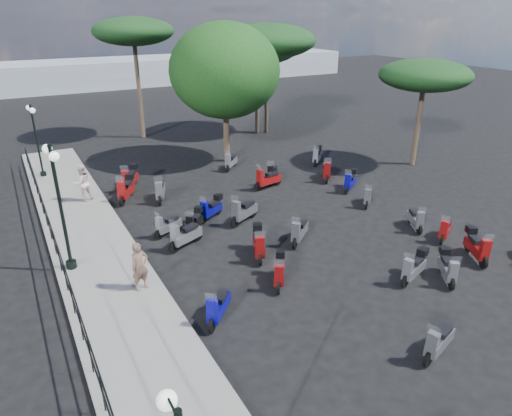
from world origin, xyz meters
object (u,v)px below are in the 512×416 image
scooter_20 (445,229)px  scooter_21 (368,197)px  scooter_22 (350,181)px  scooter_7 (438,342)px  scooter_30 (130,178)px  lamp_post_1 (60,201)px  scooter_15 (244,212)px  scooter_2 (259,244)px  scooter_17 (231,162)px  scooter_13 (448,268)px  scooter_1 (218,307)px  scooter_16 (272,174)px  woman (140,266)px  scooter_4 (168,226)px  broadleaf_tree (225,71)px  scooter_3 (185,236)px  pine_1 (267,41)px  scooter_10 (194,222)px  pedestrian_far (82,183)px  scooter_29 (317,156)px  pine_2 (133,32)px  scooter_5 (126,190)px  scooter_26 (477,247)px  scooter_27 (416,220)px  scooter_9 (211,209)px  pine_3 (425,76)px  scooter_11 (160,191)px  scooter_28 (326,171)px  scooter_23 (268,179)px  scooter_8 (279,271)px  scooter_14 (299,232)px  lamp_post_2 (36,136)px  scooter_19 (414,268)px

scooter_20 → scooter_21: size_ratio=1.17×
scooter_22 → scooter_7: bearing=116.1°
scooter_21 → scooter_30: (-9.12, 7.53, 0.14)m
lamp_post_1 → scooter_15: bearing=0.0°
scooter_2 → scooter_17: size_ratio=1.28×
scooter_13 → scooter_30: bearing=-28.3°
scooter_1 → scooter_16: 11.93m
woman → scooter_15: (5.34, 3.12, -0.46)m
scooter_4 → scooter_20: 11.10m
scooter_20 → broadleaf_tree: size_ratio=0.17×
scooter_3 → pine_1: bearing=-63.6°
woman → scooter_10: size_ratio=1.31×
pedestrian_far → scooter_10: size_ratio=1.40×
scooter_22 → scooter_29: bearing=-49.1°
scooter_17 → scooter_22: scooter_22 is taller
pine_2 → scooter_5: bearing=-110.0°
scooter_26 → scooter_27: bearing=-61.5°
scooter_9 → pine_3: bearing=-116.4°
scooter_5 → pine_3: size_ratio=0.27×
scooter_20 → lamp_post_1: bearing=41.1°
woman → scooter_1: (1.55, -2.52, -0.51)m
scooter_20 → scooter_30: size_ratio=0.85×
woman → scooter_11: bearing=51.7°
scooter_21 → pine_2: pine_2 is taller
scooter_28 → scooter_30: bearing=13.4°
scooter_23 → scooter_7: bearing=159.4°
scooter_8 → scooter_30: scooter_30 is taller
pine_1 → scooter_15: bearing=-123.8°
lamp_post_1 → scooter_5: size_ratio=2.71×
scooter_8 → scooter_26: (7.16, -2.10, 0.04)m
scooter_11 → scooter_26: size_ratio=1.09×
lamp_post_1 → scooter_14: (8.17, -2.05, -2.22)m
scooter_23 → scooter_17: bearing=-5.6°
pedestrian_far → scooter_15: pedestrian_far is taller
scooter_21 → scooter_23: size_ratio=0.68×
scooter_11 → scooter_27: bearing=157.1°
scooter_22 → scooter_27: 4.85m
scooter_15 → scooter_5: bearing=10.9°
scooter_13 → scooter_2: bearing=-8.8°
scooter_13 → scooter_27: scooter_13 is taller
lamp_post_2 → scooter_10: 11.34m
scooter_1 → scooter_19: scooter_1 is taller
scooter_22 → scooter_14: bearing=87.5°
scooter_5 → scooter_26: size_ratio=1.05×
scooter_26 → scooter_19: bearing=26.7°
pine_1 → scooter_27: bearing=-99.4°
scooter_21 → pine_3: pine_3 is taller
scooter_23 → scooter_26: 10.40m
lamp_post_2 → scooter_20: lamp_post_2 is taller
woman → scooter_2: (4.46, 0.23, -0.45)m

